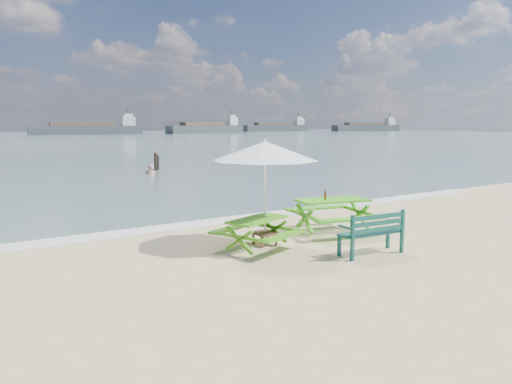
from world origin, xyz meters
TOP-DOWN VIEW (x-y plane):
  - foam_strip at (0.00, 4.60)m, footprint 22.00×0.90m
  - picnic_table_left at (-1.34, 1.41)m, footprint 1.89×1.99m
  - picnic_table_right at (1.19, 1.78)m, footprint 2.18×2.32m
  - park_bench at (0.40, -0.23)m, footprint 1.48×0.62m
  - side_table at (-0.98, 1.64)m, footprint 0.51×0.51m
  - patio_umbrella at (-0.98, 1.64)m, footprint 2.54×2.54m
  - beer_bottle at (0.97, 1.82)m, footprint 0.07×0.07m
  - swimmer at (3.10, 18.24)m, footprint 0.80×0.67m
  - mooring_pilings at (4.17, 19.88)m, footprint 0.56×0.76m
  - cargo_ships at (59.47, 121.76)m, footprint 159.74×24.84m

SIDE VIEW (x-z plane):
  - swimmer at x=3.10m, z-range -1.32..0.54m
  - foam_strip at x=0.00m, z-range 0.00..0.01m
  - side_table at x=-0.98m, z-range 0.01..0.31m
  - park_bench at x=0.40m, z-range -0.17..0.72m
  - picnic_table_left at x=-1.34m, z-range -0.01..0.68m
  - mooring_pilings at x=4.17m, z-range -0.24..1.00m
  - picnic_table_right at x=1.19m, z-range -0.02..0.83m
  - beer_bottle at x=0.97m, z-range 0.80..1.07m
  - cargo_ships at x=59.47m, z-range -1.02..3.38m
  - patio_umbrella at x=-0.98m, z-range 0.95..3.28m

